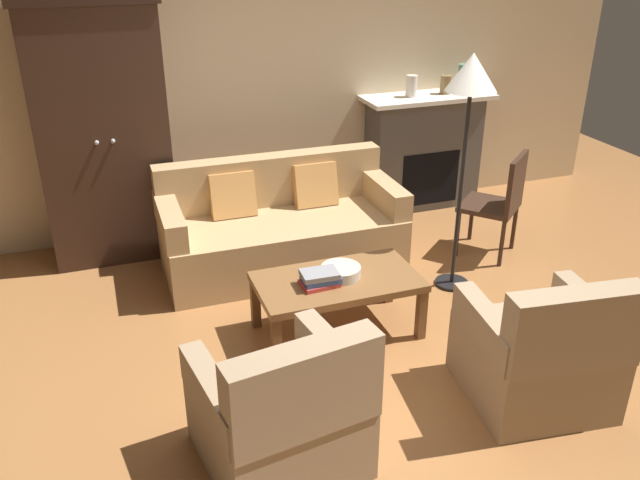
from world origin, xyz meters
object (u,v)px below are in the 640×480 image
Objects in this scene: fruit_bowl at (341,272)px; mantel_vase_cream at (411,86)px; fireplace at (423,151)px; armoire at (103,133)px; mantel_vase_jade at (465,78)px; floor_lamp at (471,88)px; mantel_vase_bronze at (446,85)px; armchair_near_right at (540,355)px; side_chair_wooden at (501,199)px; coffee_table at (337,286)px; book_stack at (320,278)px; couch at (281,229)px; armchair_near_left at (282,415)px.

mantel_vase_cream reaches higher than fruit_bowl.
armoire is at bearing -178.49° from fireplace.
floor_lamp is (-0.91, -1.54, 0.30)m from mantel_vase_jade.
armchair_near_right is (-0.96, -2.94, -0.89)m from mantel_vase_bronze.
mantel_vase_jade is at bearing 76.10° from side_chair_wooden.
floor_lamp is at bearing 15.79° from fruit_bowl.
side_chair_wooden is at bearing -86.07° from fireplace.
coffee_table is at bearing -127.73° from mantel_vase_cream.
book_stack is at bearing -57.31° from armoire.
mantel_vase_cream is 3.13m from armchair_near_right.
armoire is at bearing -178.76° from mantel_vase_cream.
floor_lamp is at bearing 16.40° from coffee_table.
couch is 2.19× the size of armchair_near_right.
fruit_bowl is 2.44m from mantel_vase_cream.
mantel_vase_bronze is (0.18, -0.02, 0.64)m from fireplace.
floor_lamp reaches higher than armchair_near_right.
floor_lamp is (1.06, 0.30, 1.10)m from fruit_bowl.
side_chair_wooden is at bearing 21.34° from coffee_table.
armchair_near_right is (1.56, -0.01, 0.00)m from armchair_near_left.
book_stack is 1.31× the size of mantel_vase_cream.
fruit_bowl is at bearing -127.44° from mantel_vase_cream.
mantel_vase_bronze is at bearing 22.00° from couch.
armchair_near_left is (-0.57, -1.02, -0.15)m from book_stack.
armoire is 1.18× the size of floor_lamp.
side_chair_wooden reaches higher than armchair_near_right.
book_stack is 1.98m from side_chair_wooden.
armoire is 3.68m from armchair_near_right.
fruit_bowl is at bearing -136.92° from mantel_vase_jade.
fireplace is 1.92m from floor_lamp.
fruit_bowl is at bearing -133.86° from mantel_vase_bronze.
armoire is 2.40× the size of armchair_near_right.
book_stack is 0.29× the size of side_chair_wooden.
armchair_near_right is (-1.16, -2.94, -0.94)m from mantel_vase_jade.
side_chair_wooden is at bearing -20.56° from armoire.
floor_lamp reaches higher than armchair_near_left.
floor_lamp is (-0.61, -0.34, 1.04)m from side_chair_wooden.
mantel_vase_jade reaches higher than coffee_table.
couch is at bearing -29.02° from armoire.
couch is 11.30× the size of mantel_vase_bronze.
fruit_bowl is 2.81m from mantel_vase_jade.
armchair_near_left is 1.00× the size of armchair_near_right.
armchair_near_right is at bearing -111.52° from mantel_vase_jade.
mantel_vase_cream reaches higher than coffee_table.
floor_lamp is (0.25, 1.40, 1.24)m from armchair_near_right.
fireplace is 3.77m from armchair_near_left.
couch is 7.13× the size of fruit_bowl.
fireplace is 4.81× the size of mantel_vase_jade.
couch is at bearing 95.40° from fruit_bowl.
armchair_near_left is at bearing -130.63° from mantel_vase_bronze.
fireplace is 1.15× the size of coffee_table.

